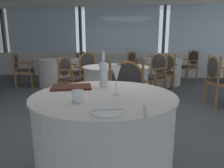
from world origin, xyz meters
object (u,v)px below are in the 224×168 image
wine_glass (116,74)px  menu_book (72,87)px  water_tumbler (78,96)px  dining_chair_0_1 (219,77)px  side_plate (107,111)px  dining_chair_3_1 (165,70)px  dining_chair_2_0 (155,72)px  water_bottle (103,72)px  dining_chair_3_2 (190,64)px  dining_chair_2_1 (70,75)px  dining_chair_1_2 (80,63)px  dining_chair_1_1 (85,69)px  dining_chair_1_0 (21,68)px  dining_chair_2_2 (125,90)px  dining_chair_3_0 (135,63)px

wine_glass → menu_book: size_ratio=0.67×
water_tumbler → dining_chair_0_1: dining_chair_0_1 is taller
menu_book → side_plate: bearing=-70.8°
side_plate → dining_chair_3_1: size_ratio=0.21×
menu_book → dining_chair_2_0: size_ratio=0.35×
side_plate → water_bottle: (-0.12, 0.67, 0.13)m
water_tumbler → dining_chair_3_2: 5.30m
water_tumbler → dining_chair_2_1: dining_chair_2_1 is taller
water_bottle → dining_chair_3_1: water_bottle is taller
dining_chair_3_1 → dining_chair_1_2: bearing=63.3°
water_tumbler → dining_chair_2_1: size_ratio=0.09×
menu_book → dining_chair_1_1: size_ratio=0.35×
water_bottle → dining_chair_2_0: 2.51m
wine_glass → dining_chair_2_1: bearing=115.8°
wine_glass → dining_chair_2_0: bearing=77.3°
wine_glass → dining_chair_2_1: (-1.13, 2.33, -0.38)m
dining_chair_1_0 → dining_chair_2_1: 2.06m
dining_chair_1_0 → dining_chair_1_2: dining_chair_1_2 is taller
dining_chair_1_2 → dining_chair_2_2: dining_chair_2_2 is taller
water_bottle → dining_chair_2_2: bearing=76.3°
dining_chair_1_1 → dining_chair_3_2: size_ratio=1.00×
dining_chair_0_1 → dining_chair_3_2: size_ratio=0.95×
side_plate → wine_glass: (0.02, 0.37, 0.16)m
water_bottle → dining_chair_0_1: bearing=46.4°
water_bottle → menu_book: size_ratio=0.96×
dining_chair_3_1 → dining_chair_0_1: bearing=-137.7°
dining_chair_3_0 → dining_chair_2_2: bearing=-57.5°
side_plate → dining_chair_3_0: (0.24, 5.19, -0.21)m
water_tumbler → dining_chair_3_0: (0.46, 5.00, -0.24)m
water_tumbler → dining_chair_0_1: 3.12m
water_bottle → dining_chair_3_2: (2.03, 4.37, -0.31)m
dining_chair_1_0 → dining_chair_2_2: 3.79m
dining_chair_1_2 → dining_chair_3_2: bearing=98.5°
menu_book → dining_chair_3_0: 4.66m
menu_book → water_tumbler: bearing=-81.5°
menu_book → dining_chair_1_1: 2.94m
water_bottle → dining_chair_3_0: bearing=85.5°
dining_chair_0_1 → dining_chair_2_2: dining_chair_2_2 is taller
side_plate → dining_chair_3_1: bearing=75.7°
menu_book → dining_chair_0_1: bearing=29.0°
dining_chair_2_2 → menu_book: bearing=140.0°
menu_book → dining_chair_3_2: size_ratio=0.34×
wine_glass → dining_chair_0_1: 2.84m
side_plate → dining_chair_2_1: size_ratio=0.22×
dining_chair_2_2 → dining_chair_3_2: size_ratio=0.96×
dining_chair_0_1 → dining_chair_2_0: 1.19m
dining_chair_3_0 → menu_book: bearing=-62.5°
side_plate → dining_chair_3_0: bearing=87.4°
water_bottle → dining_chair_1_0: (-2.71, 3.16, -0.35)m
dining_chair_2_1 → dining_chair_2_2: (1.16, -1.32, 0.03)m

